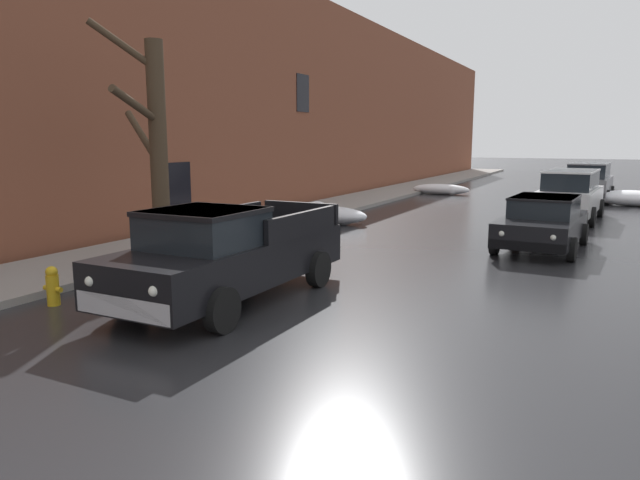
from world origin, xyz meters
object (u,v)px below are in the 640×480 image
pickup_truck_black_approaching_near_lane (227,254)px  sedan_maroon_queued_behind_truck (592,177)px  bare_tree_second_along_sidewalk (155,147)px  suv_grey_parked_far_down_block (588,180)px  sedan_black_parked_kerbside_close (543,221)px  fire_hydrant (53,286)px  suv_white_parked_kerbside_mid (570,193)px

pickup_truck_black_approaching_near_lane → sedan_maroon_queued_behind_truck: size_ratio=1.33×
bare_tree_second_along_sidewalk → suv_grey_parked_far_down_block: (8.54, 20.16, -1.76)m
pickup_truck_black_approaching_near_lane → sedan_black_parked_kerbside_close: size_ratio=1.23×
bare_tree_second_along_sidewalk → suv_grey_parked_far_down_block: 21.97m
bare_tree_second_along_sidewalk → fire_hydrant: size_ratio=7.76×
suv_white_parked_kerbside_mid → fire_hydrant: 17.89m
suv_white_parked_kerbside_mid → bare_tree_second_along_sidewalk: bearing=-123.2°
pickup_truck_black_approaching_near_lane → sedan_black_parked_kerbside_close: 9.21m
suv_white_parked_kerbside_mid → fire_hydrant: bearing=-114.4°
suv_white_parked_kerbside_mid → pickup_truck_black_approaching_near_lane: bearing=-108.0°
suv_white_parked_kerbside_mid → sedan_maroon_queued_behind_truck: suv_white_parked_kerbside_mid is taller
bare_tree_second_along_sidewalk → suv_white_parked_kerbside_mid: 15.13m
fire_hydrant → suv_white_parked_kerbside_mid: bearing=65.6°
suv_grey_parked_far_down_block → bare_tree_second_along_sidewalk: bearing=-112.9°
sedan_maroon_queued_behind_truck → fire_hydrant: bearing=-103.9°
bare_tree_second_along_sidewalk → suv_grey_parked_far_down_block: bare_tree_second_along_sidewalk is taller
sedan_black_parked_kerbside_close → suv_white_parked_kerbside_mid: bearing=88.0°
sedan_black_parked_kerbside_close → sedan_maroon_queued_behind_truck: size_ratio=1.08×
pickup_truck_black_approaching_near_lane → suv_white_parked_kerbside_mid: suv_white_parked_kerbside_mid is taller
pickup_truck_black_approaching_near_lane → suv_white_parked_kerbside_mid: 15.43m
sedan_black_parked_kerbside_close → suv_grey_parked_far_down_block: bearing=87.8°
sedan_black_parked_kerbside_close → suv_grey_parked_far_down_block: (0.55, 14.23, 0.23)m
fire_hydrant → sedan_black_parked_kerbside_close: bearing=53.4°
sedan_maroon_queued_behind_truck → bare_tree_second_along_sidewalk: bearing=-107.3°
bare_tree_second_along_sidewalk → sedan_maroon_queued_behind_truck: bearing=72.7°
sedan_black_parked_kerbside_close → suv_white_parked_kerbside_mid: suv_white_parked_kerbside_mid is taller
suv_grey_parked_far_down_block → sedan_maroon_queued_behind_truck: suv_grey_parked_far_down_block is taller
bare_tree_second_along_sidewalk → suv_white_parked_kerbside_mid: size_ratio=1.13×
fire_hydrant → bare_tree_second_along_sidewalk: bearing=102.7°
pickup_truck_black_approaching_near_lane → suv_grey_parked_far_down_block: (5.08, 22.26, 0.11)m
bare_tree_second_along_sidewalk → sedan_black_parked_kerbside_close: bare_tree_second_along_sidewalk is taller
bare_tree_second_along_sidewalk → fire_hydrant: (0.83, -3.70, -2.39)m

